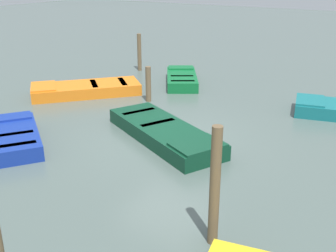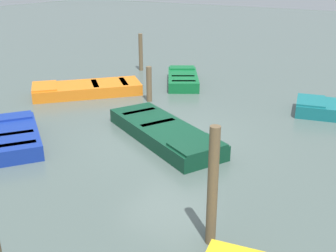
{
  "view_description": "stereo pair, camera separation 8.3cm",
  "coord_description": "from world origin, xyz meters",
  "px_view_note": "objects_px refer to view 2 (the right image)",
  "views": [
    {
      "loc": [
        8.97,
        5.57,
        4.46
      ],
      "look_at": [
        0.0,
        0.0,
        0.35
      ],
      "focal_mm": 43.69,
      "sensor_mm": 36.0,
      "label": 1
    },
    {
      "loc": [
        8.93,
        5.64,
        4.46
      ],
      "look_at": [
        0.0,
        0.0,
        0.35
      ],
      "focal_mm": 43.69,
      "sensor_mm": 36.0,
      "label": 2
    }
  ],
  "objects_px": {
    "rowboat_dark_green": "(164,132)",
    "rowboat_blue": "(16,136)",
    "rowboat_orange": "(86,89)",
    "mooring_piling_center": "(149,84)",
    "rowboat_green": "(183,79)",
    "mooring_piling_far_right": "(141,52)",
    "mooring_piling_near_left": "(213,188)"
  },
  "relations": [
    {
      "from": "rowboat_blue",
      "to": "rowboat_green",
      "type": "bearing_deg",
      "value": -59.84
    },
    {
      "from": "rowboat_dark_green",
      "to": "mooring_piling_far_right",
      "type": "relative_size",
      "value": 2.56
    },
    {
      "from": "rowboat_blue",
      "to": "mooring_piling_center",
      "type": "relative_size",
      "value": 2.31
    },
    {
      "from": "rowboat_green",
      "to": "mooring_piling_far_right",
      "type": "bearing_deg",
      "value": 37.93
    },
    {
      "from": "rowboat_orange",
      "to": "mooring_piling_center",
      "type": "relative_size",
      "value": 3.14
    },
    {
      "from": "rowboat_orange",
      "to": "mooring_piling_far_right",
      "type": "xyz_separation_m",
      "value": [
        -4.22,
        -0.52,
        0.62
      ]
    },
    {
      "from": "rowboat_green",
      "to": "rowboat_blue",
      "type": "relative_size",
      "value": 1.04
    },
    {
      "from": "rowboat_green",
      "to": "rowboat_blue",
      "type": "distance_m",
      "value": 7.67
    },
    {
      "from": "rowboat_green",
      "to": "rowboat_orange",
      "type": "relative_size",
      "value": 0.76
    },
    {
      "from": "rowboat_blue",
      "to": "rowboat_orange",
      "type": "xyz_separation_m",
      "value": [
        -4.45,
        -1.6,
        -0.0
      ]
    },
    {
      "from": "rowboat_green",
      "to": "mooring_piling_far_right",
      "type": "height_order",
      "value": "mooring_piling_far_right"
    },
    {
      "from": "rowboat_green",
      "to": "mooring_piling_near_left",
      "type": "xyz_separation_m",
      "value": [
        8.66,
        5.63,
        0.87
      ]
    },
    {
      "from": "rowboat_orange",
      "to": "rowboat_dark_green",
      "type": "bearing_deg",
      "value": 108.61
    },
    {
      "from": "rowboat_green",
      "to": "mooring_piling_near_left",
      "type": "distance_m",
      "value": 10.36
    },
    {
      "from": "rowboat_green",
      "to": "rowboat_orange",
      "type": "bearing_deg",
      "value": 111.76
    },
    {
      "from": "mooring_piling_center",
      "to": "rowboat_dark_green",
      "type": "bearing_deg",
      "value": 41.45
    },
    {
      "from": "mooring_piling_far_right",
      "to": "mooring_piling_center",
      "type": "distance_m",
      "value": 4.73
    },
    {
      "from": "mooring_piling_center",
      "to": "mooring_piling_near_left",
      "type": "xyz_separation_m",
      "value": [
        6.04,
        5.47,
        0.46
      ]
    },
    {
      "from": "rowboat_orange",
      "to": "mooring_piling_center",
      "type": "distance_m",
      "value": 2.57
    },
    {
      "from": "mooring_piling_far_right",
      "to": "mooring_piling_center",
      "type": "relative_size",
      "value": 1.34
    },
    {
      "from": "rowboat_orange",
      "to": "mooring_piling_center",
      "type": "xyz_separation_m",
      "value": [
        -0.57,
        2.48,
        0.41
      ]
    },
    {
      "from": "rowboat_green",
      "to": "mooring_piling_center",
      "type": "distance_m",
      "value": 2.66
    },
    {
      "from": "rowboat_blue",
      "to": "mooring_piling_far_right",
      "type": "xyz_separation_m",
      "value": [
        -8.66,
        -2.11,
        0.62
      ]
    },
    {
      "from": "mooring_piling_far_right",
      "to": "mooring_piling_near_left",
      "type": "distance_m",
      "value": 12.87
    },
    {
      "from": "mooring_piling_far_right",
      "to": "mooring_piling_near_left",
      "type": "xyz_separation_m",
      "value": [
        9.69,
        8.47,
        0.25
      ]
    },
    {
      "from": "rowboat_green",
      "to": "mooring_piling_center",
      "type": "bearing_deg",
      "value": 151.18
    },
    {
      "from": "rowboat_dark_green",
      "to": "rowboat_blue",
      "type": "bearing_deg",
      "value": -117.62
    },
    {
      "from": "mooring_piling_center",
      "to": "mooring_piling_near_left",
      "type": "relative_size",
      "value": 0.58
    },
    {
      "from": "rowboat_blue",
      "to": "rowboat_orange",
      "type": "height_order",
      "value": "same"
    },
    {
      "from": "rowboat_green",
      "to": "rowboat_dark_green",
      "type": "height_order",
      "value": "same"
    },
    {
      "from": "rowboat_blue",
      "to": "rowboat_orange",
      "type": "bearing_deg",
      "value": -34.65
    },
    {
      "from": "mooring_piling_far_right",
      "to": "rowboat_blue",
      "type": "bearing_deg",
      "value": 13.71
    }
  ]
}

